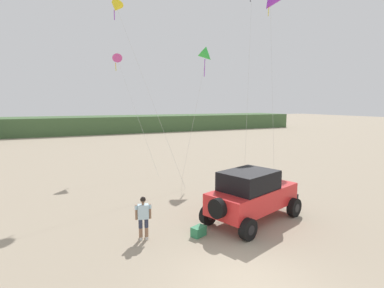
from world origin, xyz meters
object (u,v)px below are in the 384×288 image
at_px(cooler_box, 199,231).
at_px(kite_pink_ribbon, 117,8).
at_px(kite_blue_swept, 270,3).
at_px(kite_orange_streamer, 118,60).
at_px(kite_red_delta, 206,56).
at_px(jeep, 252,194).
at_px(person_watching, 143,215).

relative_size(cooler_box, kite_pink_ribbon, 0.05).
distance_m(cooler_box, kite_blue_swept, 18.55).
bearing_deg(kite_orange_streamer, kite_red_delta, -38.34).
bearing_deg(cooler_box, kite_pink_ribbon, 71.64).
distance_m(jeep, cooler_box, 3.01).
bearing_deg(kite_red_delta, cooler_box, -118.66).
bearing_deg(kite_blue_swept, person_watching, -145.55).
relative_size(person_watching, kite_orange_streamer, 0.19).
relative_size(jeep, person_watching, 3.00).
height_order(jeep, kite_pink_ribbon, kite_pink_ribbon).
bearing_deg(jeep, cooler_box, -171.26).
xyz_separation_m(person_watching, cooler_box, (2.01, -0.62, -0.75)).
height_order(cooler_box, kite_pink_ribbon, kite_pink_ribbon).
distance_m(person_watching, cooler_box, 2.23).
bearing_deg(person_watching, jeep, -2.22).
xyz_separation_m(kite_pink_ribbon, kite_orange_streamer, (0.80, 4.24, -2.71)).
xyz_separation_m(jeep, kite_red_delta, (2.85, 9.90, 7.40)).
distance_m(jeep, kite_orange_streamer, 16.33).
height_order(kite_blue_swept, kite_red_delta, kite_blue_swept).
distance_m(kite_orange_streamer, kite_red_delta, 7.16).
height_order(person_watching, kite_pink_ribbon, kite_pink_ribbon).
bearing_deg(kite_pink_ribbon, cooler_box, -85.84).
bearing_deg(kite_orange_streamer, jeep, -79.08).
relative_size(kite_pink_ribbon, kite_red_delta, 1.25).
relative_size(kite_pink_ribbon, kite_blue_swept, 0.87).
bearing_deg(kite_blue_swept, cooler_box, -138.69).
height_order(kite_orange_streamer, kite_red_delta, kite_red_delta).
xyz_separation_m(cooler_box, kite_red_delta, (5.65, 10.33, 8.41)).
distance_m(cooler_box, kite_orange_streamer, 16.95).
height_order(jeep, person_watching, jeep).
bearing_deg(kite_blue_swept, kite_red_delta, 165.53).
bearing_deg(person_watching, kite_red_delta, 51.74).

